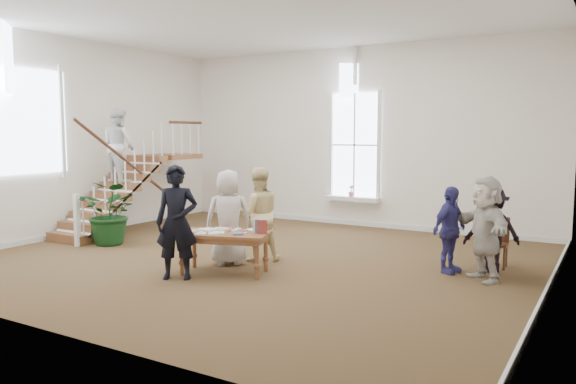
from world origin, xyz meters
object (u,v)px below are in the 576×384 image
Objects in this scene: woman_cluster_a at (450,230)px; floor_plant at (111,213)px; library_table at (223,237)px; police_officer at (177,222)px; elderly_woman at (228,217)px; woman_cluster_c at (485,228)px; side_chair at (497,240)px; woman_cluster_b at (492,230)px; person_yellow at (258,214)px.

floor_plant is (-6.79, -1.21, -0.06)m from woman_cluster_a.
library_table is 0.83m from police_officer.
woman_cluster_c is (4.20, 1.18, -0.01)m from elderly_woman.
police_officer is at bearing -142.82° from side_chair.
woman_cluster_c is (4.30, 2.43, -0.08)m from police_officer.
woman_cluster_b is 1.07× the size of floor_plant.
woman_cluster_a reaches higher than side_chair.
elderly_woman is at bearing -3.11° from floor_plant.
elderly_woman is 1.94× the size of side_chair.
floor_plant is (-3.50, -0.33, -0.19)m from person_yellow.
police_officer is at bearing -101.06° from woman_cluster_c.
woman_cluster_b is 0.49m from side_chair.
woman_cluster_c reaches higher than side_chair.
elderly_woman is 4.36m from woman_cluster_c.
library_table is 1.12× the size of woman_cluster_a.
police_officer is at bearing 33.99° from person_yellow.
side_chair is (4.30, 3.51, -0.44)m from police_officer.
person_yellow reaches higher than floor_plant.
elderly_woman reaches higher than woman_cluster_c.
elderly_woman reaches higher than woman_cluster_a.
woman_cluster_a reaches higher than woman_cluster_b.
police_officer is at bearing -141.66° from library_table.
woman_cluster_c is at bearing 146.79° from person_yellow.
floor_plant is at bearing 126.03° from police_officer.
elderly_woman reaches higher than floor_plant.
person_yellow reaches higher than library_table.
library_table is 4.82m from side_chair.
library_table is 3.82m from woman_cluster_a.
woman_cluster_c is at bearing 0.20° from police_officer.
police_officer reaches higher than elderly_woman.
elderly_woman is 0.99× the size of person_yellow.
police_officer is 1.28× the size of woman_cluster_b.
person_yellow is (0.40, 1.75, -0.06)m from police_officer.
police_officer is at bearing 45.93° from elderly_woman.
side_chair is (0.01, 0.43, -0.24)m from woman_cluster_b.
elderly_woman is at bearing 15.90° from person_yellow.
woman_cluster_a is (3.26, 1.99, 0.11)m from library_table.
floor_plant is at bearing -166.32° from side_chair.
woman_cluster_a reaches higher than library_table.
police_officer is 3.42m from floor_plant.
library_table is 1.14× the size of woman_cluster_b.
person_yellow is at bearing 123.00° from woman_cluster_a.
floor_plant is (-7.39, -1.66, -0.04)m from woman_cluster_b.
woman_cluster_a is at bearing 11.44° from woman_cluster_b.
police_officer is 1.26m from elderly_woman.
floor_plant is (-3.10, 1.42, -0.25)m from police_officer.
police_officer is 5.57m from side_chair.
person_yellow is at bearing -160.46° from elderly_woman.
side_chair is (4.20, 2.26, -0.37)m from elderly_woman.
police_officer is (-0.43, -0.64, 0.30)m from library_table.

